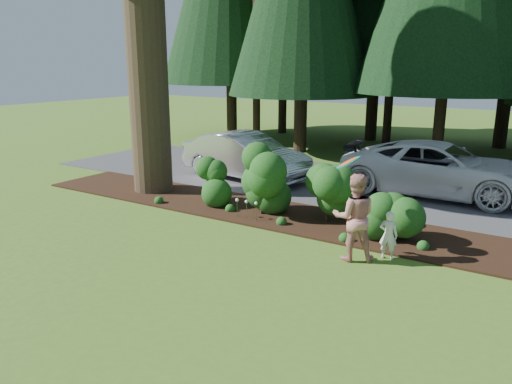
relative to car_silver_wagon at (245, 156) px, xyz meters
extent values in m
plane|color=#3E651D|center=(3.00, -6.40, -0.84)|extent=(80.00, 80.00, 0.00)
cube|color=black|center=(3.00, -3.15, -0.82)|extent=(16.00, 2.50, 0.05)
cube|color=#38383A|center=(3.00, 1.10, -0.83)|extent=(22.00, 6.00, 0.03)
sphere|color=#1C4114|center=(1.00, -3.20, -0.18)|extent=(1.08, 1.08, 1.08)
cylinder|color=black|center=(1.00, -3.20, -0.69)|extent=(0.08, 0.08, 0.30)
sphere|color=#1C4114|center=(2.80, -3.40, 0.09)|extent=(1.35, 1.35, 1.35)
cylinder|color=black|center=(2.80, -3.40, -0.69)|extent=(0.08, 0.08, 0.30)
sphere|color=#1C4114|center=(4.60, -3.10, -0.02)|extent=(1.26, 1.26, 1.26)
cylinder|color=black|center=(4.60, -3.10, -0.69)|extent=(0.08, 0.08, 0.30)
sphere|color=#1C4114|center=(6.40, -3.30, -0.13)|extent=(1.17, 1.17, 1.17)
cylinder|color=black|center=(6.40, -3.30, -0.69)|extent=(0.08, 0.08, 0.30)
cylinder|color=#1C4114|center=(2.40, -4.00, -0.59)|extent=(0.01, 0.01, 0.50)
sphere|color=white|center=(2.40, -4.00, -0.32)|extent=(0.09, 0.09, 0.09)
cylinder|color=#1C4114|center=(2.70, -4.00, -0.59)|extent=(0.01, 0.01, 0.50)
sphere|color=white|center=(2.70, -4.00, -0.32)|extent=(0.09, 0.09, 0.09)
cylinder|color=#1C4114|center=(3.00, -4.00, -0.59)|extent=(0.01, 0.01, 0.50)
sphere|color=white|center=(3.00, -4.00, -0.32)|extent=(0.09, 0.09, 0.09)
cylinder|color=black|center=(-6.50, 7.60, 4.06)|extent=(0.50, 0.50, 9.80)
cylinder|color=black|center=(-4.00, 8.10, 3.71)|extent=(0.50, 0.50, 9.10)
cylinder|color=black|center=(-1.00, 8.60, 4.41)|extent=(0.50, 0.50, 10.50)
cylinder|color=black|center=(2.00, 7.10, 3.53)|extent=(0.50, 0.50, 8.75)
cylinder|color=black|center=(5.00, 8.10, 4.76)|extent=(0.50, 0.50, 11.20)
cylinder|color=black|center=(-5.00, 12.10, 4.76)|extent=(0.50, 0.50, 11.20)
cylinder|color=black|center=(0.50, 11.60, 4.41)|extent=(0.50, 0.50, 10.50)
cylinder|color=black|center=(6.50, 12.60, 5.11)|extent=(0.50, 0.50, 11.90)
imported|color=silver|center=(0.00, 0.00, 0.00)|extent=(5.12, 2.41, 1.62)
imported|color=white|center=(6.38, 1.37, 0.01)|extent=(5.97, 2.81, 1.65)
imported|color=black|center=(5.71, 1.84, -0.10)|extent=(5.10, 2.61, 1.42)
imported|color=white|center=(6.70, -4.60, -0.31)|extent=(0.41, 0.29, 1.06)
imported|color=#B01E17|center=(6.08, -5.03, 0.09)|extent=(1.13, 1.04, 1.87)
cylinder|color=#17826D|center=(5.76, -4.68, 1.17)|extent=(0.54, 0.55, 0.35)
cylinder|color=#FF5C15|center=(5.76, -4.68, 1.19)|extent=(0.38, 0.39, 0.24)
camera|label=1|loc=(9.69, -14.53, 3.25)|focal=35.00mm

